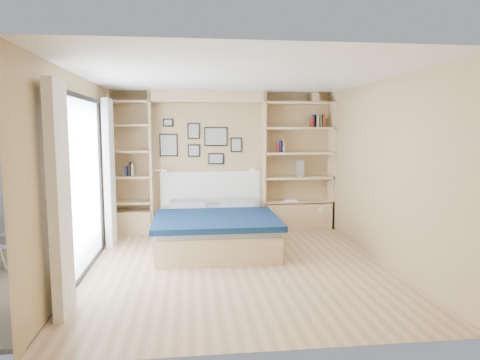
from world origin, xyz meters
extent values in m
plane|color=tan|center=(0.00, 0.00, 0.00)|extent=(4.50, 4.50, 0.00)
plane|color=tan|center=(0.00, 2.25, 1.25)|extent=(4.00, 0.00, 4.00)
plane|color=tan|center=(0.00, -2.25, 1.25)|extent=(4.00, 0.00, 4.00)
plane|color=tan|center=(-2.00, 0.00, 1.25)|extent=(0.00, 4.50, 4.50)
plane|color=tan|center=(2.00, 0.00, 1.25)|extent=(0.00, 4.50, 4.50)
plane|color=white|center=(0.00, 0.00, 2.50)|extent=(4.50, 4.50, 0.00)
cube|color=tan|center=(-1.30, 2.08, 1.25)|extent=(0.04, 0.35, 2.50)
cube|color=tan|center=(0.70, 2.08, 1.25)|extent=(0.04, 0.35, 2.50)
cube|color=tan|center=(-0.30, 2.08, 2.40)|extent=(2.00, 0.35, 0.20)
cube|color=tan|center=(1.98, 2.08, 1.25)|extent=(0.04, 0.35, 2.50)
cube|color=tan|center=(-1.98, 2.08, 1.25)|extent=(0.04, 0.35, 2.50)
cube|color=tan|center=(1.35, 2.08, 0.25)|extent=(1.30, 0.35, 0.50)
cube|color=tan|center=(-1.65, 2.08, 0.20)|extent=(0.70, 0.35, 0.40)
cube|color=black|center=(-1.97, 0.00, 2.23)|extent=(0.04, 2.08, 0.06)
cube|color=black|center=(-1.97, 0.00, 0.03)|extent=(0.04, 2.08, 0.06)
cube|color=black|center=(-1.97, -1.02, 1.10)|extent=(0.04, 0.06, 2.20)
cube|color=black|center=(-1.97, 1.02, 1.10)|extent=(0.04, 0.06, 2.20)
cube|color=silver|center=(-1.98, 0.00, 1.12)|extent=(0.01, 2.00, 2.20)
cube|color=white|center=(-1.88, -1.30, 1.15)|extent=(0.10, 0.45, 2.30)
cube|color=white|center=(-1.88, 1.30, 1.15)|extent=(0.10, 0.45, 2.30)
cube|color=tan|center=(1.35, 2.08, 0.50)|extent=(1.30, 0.35, 0.04)
cube|color=tan|center=(1.35, 2.08, 0.95)|extent=(1.30, 0.35, 0.04)
cube|color=tan|center=(1.35, 2.08, 1.40)|extent=(1.30, 0.35, 0.04)
cube|color=tan|center=(1.35, 2.08, 1.85)|extent=(1.30, 0.35, 0.04)
cube|color=tan|center=(1.35, 2.08, 2.30)|extent=(1.30, 0.35, 0.04)
cube|color=tan|center=(-1.65, 2.08, 0.55)|extent=(0.70, 0.35, 0.04)
cube|color=tan|center=(-1.65, 2.08, 1.00)|extent=(0.70, 0.35, 0.04)
cube|color=tan|center=(-1.65, 2.08, 1.45)|extent=(0.70, 0.35, 0.04)
cube|color=tan|center=(-1.65, 2.08, 1.90)|extent=(0.70, 0.35, 0.04)
cube|color=tan|center=(-1.65, 2.08, 2.30)|extent=(0.70, 0.35, 0.04)
cube|color=tan|center=(-0.25, 1.05, 0.19)|extent=(1.73, 2.16, 0.38)
cube|color=#A7ABB7|center=(-0.25, 1.05, 0.43)|extent=(1.69, 2.12, 0.10)
cube|color=#0C2246|center=(-0.25, 0.68, 0.50)|extent=(1.83, 1.51, 0.08)
cube|color=#A7ABB7|center=(-0.68, 1.83, 0.54)|extent=(0.59, 0.43, 0.12)
cube|color=#A7ABB7|center=(0.18, 1.83, 0.54)|extent=(0.59, 0.43, 0.12)
cube|color=white|center=(-0.25, 2.22, 0.72)|extent=(1.83, 0.04, 0.70)
cube|color=black|center=(-1.00, 2.23, 1.55)|extent=(0.32, 0.02, 0.40)
cube|color=gray|center=(-1.00, 2.21, 1.55)|extent=(0.28, 0.01, 0.36)
cube|color=black|center=(-0.55, 2.23, 1.80)|extent=(0.22, 0.02, 0.28)
cube|color=gray|center=(-0.55, 2.21, 1.80)|extent=(0.18, 0.01, 0.24)
cube|color=black|center=(-0.55, 2.23, 1.45)|extent=(0.22, 0.02, 0.22)
cube|color=gray|center=(-0.55, 2.21, 1.45)|extent=(0.18, 0.01, 0.18)
cube|color=black|center=(-0.15, 2.23, 1.70)|extent=(0.42, 0.02, 0.34)
cube|color=gray|center=(-0.15, 2.21, 1.70)|extent=(0.38, 0.01, 0.30)
cube|color=black|center=(-0.15, 2.23, 1.30)|extent=(0.28, 0.02, 0.20)
cube|color=gray|center=(-0.15, 2.21, 1.30)|extent=(0.24, 0.01, 0.16)
cube|color=black|center=(0.22, 2.23, 1.55)|extent=(0.20, 0.02, 0.26)
cube|color=gray|center=(0.22, 2.21, 1.55)|extent=(0.16, 0.01, 0.22)
cube|color=black|center=(-1.00, 2.23, 1.95)|extent=(0.18, 0.02, 0.14)
cube|color=gray|center=(-1.00, 2.21, 1.95)|extent=(0.14, 0.01, 0.10)
cylinder|color=silver|center=(-1.16, 2.00, 1.12)|extent=(0.20, 0.02, 0.02)
cone|color=white|center=(-1.06, 2.00, 1.10)|extent=(0.13, 0.12, 0.15)
cylinder|color=silver|center=(0.56, 2.00, 1.12)|extent=(0.20, 0.02, 0.02)
cone|color=white|center=(0.46, 2.00, 1.10)|extent=(0.13, 0.12, 0.15)
cube|color=#A51E1E|center=(0.95, 2.07, 1.50)|extent=(0.02, 0.15, 0.16)
cube|color=navy|center=(1.01, 2.07, 1.53)|extent=(0.03, 0.15, 0.21)
cube|color=black|center=(1.03, 2.07, 1.52)|extent=(0.03, 0.15, 0.20)
cube|color=tan|center=(1.05, 2.07, 1.52)|extent=(0.04, 0.15, 0.21)
cube|color=#A51E1E|center=(1.59, 2.07, 1.95)|extent=(0.02, 0.15, 0.17)
cube|color=navy|center=(1.62, 2.07, 1.98)|extent=(0.03, 0.15, 0.23)
cube|color=black|center=(1.63, 2.07, 1.98)|extent=(0.03, 0.15, 0.22)
cube|color=#B5B184|center=(1.68, 2.07, 1.97)|extent=(0.04, 0.15, 0.20)
cube|color=#2B5C32|center=(1.74, 2.07, 1.97)|extent=(0.03, 0.15, 0.21)
cube|color=maroon|center=(1.79, 2.07, 1.99)|extent=(0.03, 0.15, 0.23)
cube|color=navy|center=(-1.72, 2.07, 1.11)|extent=(0.02, 0.15, 0.18)
cube|color=black|center=(-1.66, 2.07, 1.14)|extent=(0.03, 0.15, 0.24)
cube|color=#BFB28C|center=(-1.62, 2.07, 1.12)|extent=(0.03, 0.15, 0.21)
cube|color=tan|center=(1.63, 2.07, 2.40)|extent=(0.13, 0.13, 0.15)
cone|color=tan|center=(1.63, 2.07, 2.51)|extent=(0.20, 0.20, 0.08)
cube|color=slate|center=(1.38, 2.07, 1.12)|extent=(0.12, 0.12, 0.30)
cube|color=white|center=(1.20, 2.02, 0.54)|extent=(0.22, 0.16, 0.03)
cylinder|color=tan|center=(-3.04, 0.10, 0.21)|extent=(0.08, 0.14, 0.42)
cylinder|color=tan|center=(-2.60, -0.06, 0.21)|extent=(0.08, 0.14, 0.42)
cylinder|color=tan|center=(-2.83, 0.64, 0.32)|extent=(0.15, 0.33, 0.68)
cylinder|color=tan|center=(-2.39, 0.48, 0.32)|extent=(0.15, 0.33, 0.68)
cube|color=#424CBB|center=(-2.74, 0.22, 0.30)|extent=(0.65, 0.71, 0.15)
cube|color=#424CBB|center=(-2.60, 0.59, 0.53)|extent=(0.52, 0.38, 0.56)
camera|label=1|loc=(-0.63, -5.54, 1.82)|focal=32.00mm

